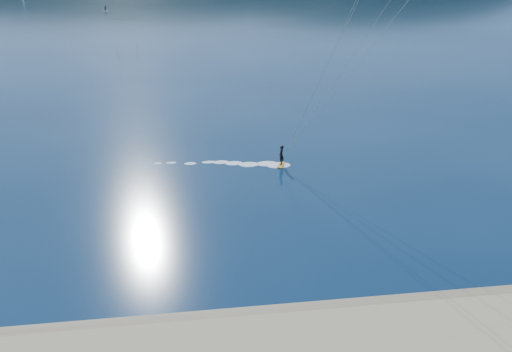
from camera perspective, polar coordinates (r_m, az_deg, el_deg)
The scene contains 1 object.
wet_sand at distance 23.46m, azimuth -1.20°, elevation -16.61°, with size 220.00×2.50×0.10m.
Camera 1 is at (-1.96, -13.66, 14.78)m, focal length 35.13 mm.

